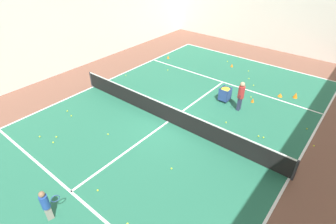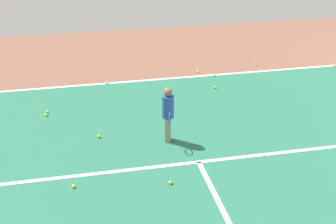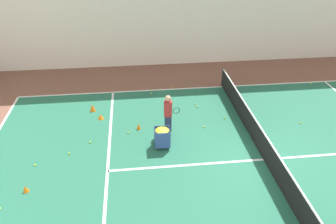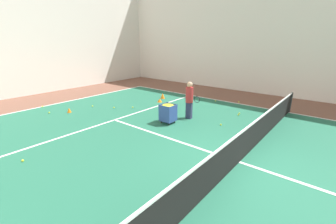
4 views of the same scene
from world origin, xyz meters
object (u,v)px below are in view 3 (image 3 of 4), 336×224
Objects in this scene: tennis_net at (266,149)px; training_cone_0 at (101,117)px; ball_cart at (162,134)px; coach_at_net at (168,111)px.

training_cone_0 is (3.48, 6.05, -0.40)m from tennis_net.
training_cone_0 is (2.29, 2.47, -0.47)m from ball_cart.
tennis_net is 45.95× the size of training_cone_0.
tennis_net is at bearing -108.38° from ball_cart.
coach_at_net reaches higher than tennis_net.
ball_cart is at bearing -111.18° from coach_at_net.
coach_at_net is at bearing -18.26° from ball_cart.
ball_cart is (-1.05, 0.35, -0.36)m from coach_at_net.
coach_at_net is (2.24, 3.24, 0.44)m from tennis_net.
ball_cart is at bearing 71.62° from tennis_net.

